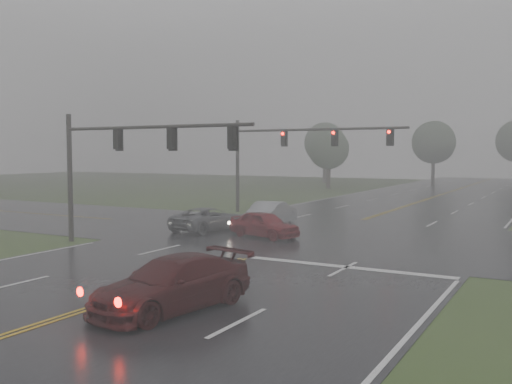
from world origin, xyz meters
The scene contains 12 objects.
main_road centered at (0.00, 20.00, 0.00)m, with size 18.00×160.00×0.02m, color black.
cross_street centered at (0.00, 22.00, 0.00)m, with size 120.00×14.00×0.02m, color black.
stop_bar centered at (4.50, 14.40, 0.00)m, with size 8.50×0.50×0.01m, color silver.
sedan_maroon centered at (2.21, 6.17, 0.00)m, with size 2.13×5.24×1.52m, color #390A0C.
sedan_red centered at (-2.11, 19.82, 0.00)m, with size 1.65×4.10×1.40m, color maroon.
sedan_silver centered at (-3.94, 24.35, 0.00)m, with size 1.62×4.64×1.53m, color #939599.
car_grey centered at (-6.14, 20.51, 0.00)m, with size 2.25×4.89×1.36m, color #4C4E53.
signal_gantry_near centered at (-6.91, 13.95, 4.53)m, with size 10.86×0.28×6.48m.
signal_gantry_far centered at (-6.10, 30.59, 4.93)m, with size 13.16×0.35×6.99m.
tree_nw_a centered at (-14.75, 60.52, 4.99)m, with size 5.17×5.17×7.60m.
tree_n_mid centered at (-5.34, 77.33, 5.97)m, with size 6.18×6.18×9.07m.
tree_nw_b centered at (-20.04, 72.26, 5.91)m, with size 6.12×6.12×8.98m.
Camera 1 is at (12.15, -6.79, 4.56)m, focal length 40.00 mm.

